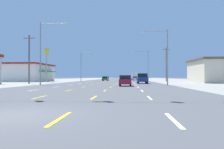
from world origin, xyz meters
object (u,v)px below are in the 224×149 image
at_px(suv_far_right_near, 142,78).
at_px(streetlight_right_row_0, 164,52).
at_px(hatchback_inner_right_nearest, 125,81).
at_px(box_truck_far_right_farther, 134,76).
at_px(sedan_inner_right_mid, 126,79).
at_px(suv_inner_right_farthest, 127,78).
at_px(streetlight_left_row_1, 83,64).
at_px(hatchback_far_left_distant_a, 107,78).
at_px(sedan_inner_left_midfar, 105,79).
at_px(streetlight_right_row_1, 146,63).
at_px(sedan_far_right_far, 135,78).
at_px(streetlight_left_row_0, 43,48).
at_px(pole_sign_left_row_1, 47,56).

distance_m(suv_far_right_near, streetlight_right_row_0, 10.43).
relative_size(hatchback_inner_right_nearest, box_truck_far_right_farther, 0.54).
relative_size(sedan_inner_right_mid, streetlight_right_row_0, 0.51).
bearing_deg(suv_inner_right_farthest, streetlight_left_row_1, -113.40).
bearing_deg(streetlight_left_row_1, hatchback_far_left_distant_a, 87.74).
bearing_deg(sedan_inner_left_midfar, streetlight_right_row_1, -25.66).
bearing_deg(sedan_far_right_far, streetlight_right_row_1, -81.10).
xyz_separation_m(sedan_far_right_far, streetlight_left_row_1, (-16.47, -17.38, 4.46)).
xyz_separation_m(box_truck_far_right_farther, streetlight_left_row_0, (-16.59, -62.70, 4.10)).
relative_size(hatchback_far_left_distant_a, streetlight_left_row_1, 0.44).
xyz_separation_m(suv_far_right_near, streetlight_left_row_1, (-16.42, 24.20, 4.19)).
xyz_separation_m(sedan_inner_left_midfar, box_truck_far_right_farther, (10.26, 23.15, 1.08)).
xyz_separation_m(sedan_inner_right_mid, sedan_far_right_far, (3.27, 22.73, 0.00)).
bearing_deg(box_truck_far_right_farther, streetlight_left_row_0, -104.82).
distance_m(box_truck_far_right_farther, streetlight_left_row_1, 33.86).
bearing_deg(streetlight_left_row_0, streetlight_right_row_1, 60.01).
bearing_deg(sedan_far_right_far, suv_inner_right_farthest, 103.12).
height_order(suv_far_right_near, sedan_inner_left_midfar, suv_far_right_near).
distance_m(sedan_far_right_far, hatchback_far_left_distant_a, 45.23).
distance_m(pole_sign_left_row_1, streetlight_right_row_0, 30.87).
height_order(suv_inner_right_farthest, streetlight_right_row_0, streetlight_right_row_0).
height_order(sedan_inner_right_mid, suv_inner_right_farthest, suv_inner_right_farthest).
distance_m(sedan_inner_right_mid, streetlight_left_row_1, 14.93).
relative_size(sedan_inner_right_mid, sedan_far_right_far, 1.00).
xyz_separation_m(sedan_inner_left_midfar, sedan_far_right_far, (10.20, 11.17, 0.00)).
xyz_separation_m(hatchback_inner_right_nearest, streetlight_left_row_1, (-13.19, 36.81, 4.44)).
bearing_deg(streetlight_right_row_0, sedan_inner_right_mid, 102.26).
bearing_deg(hatchback_far_left_distant_a, box_truck_far_right_farther, -65.47).
relative_size(box_truck_far_right_farther, streetlight_right_row_1, 0.78).
height_order(hatchback_inner_right_nearest, streetlight_right_row_0, streetlight_right_row_0).
xyz_separation_m(box_truck_far_right_farther, streetlight_right_row_1, (2.66, -29.35, 3.60)).
bearing_deg(streetlight_right_row_0, hatchback_inner_right_nearest, -150.39).
bearing_deg(sedan_inner_left_midfar, pole_sign_left_row_1, -119.22).
distance_m(sedan_inner_left_midfar, streetlight_left_row_0, 40.39).
bearing_deg(hatchback_far_left_distant_a, streetlight_left_row_0, -91.49).
relative_size(hatchback_far_left_distant_a, pole_sign_left_row_1, 0.47).
height_order(sedan_inner_left_midfar, box_truck_far_right_farther, box_truck_far_right_farther).
height_order(pole_sign_left_row_1, streetlight_left_row_1, streetlight_left_row_1).
bearing_deg(sedan_inner_right_mid, sedan_inner_left_midfar, 120.92).
relative_size(sedan_inner_right_mid, streetlight_left_row_0, 0.44).
bearing_deg(streetlight_left_row_1, box_truck_far_right_farther, 60.60).
bearing_deg(pole_sign_left_row_1, hatchback_inner_right_nearest, -48.34).
relative_size(pole_sign_left_row_1, streetlight_right_row_1, 0.89).
bearing_deg(sedan_inner_right_mid, hatchback_inner_right_nearest, -90.02).
xyz_separation_m(sedan_far_right_far, pole_sign_left_row_1, (-22.30, -32.82, 5.62)).
bearing_deg(pole_sign_left_row_1, sedan_far_right_far, 55.80).
xyz_separation_m(suv_far_right_near, box_truck_far_right_farther, (0.11, 53.55, 0.81)).
bearing_deg(streetlight_left_row_1, suv_inner_right_farthest, 66.60).
relative_size(hatchback_far_left_distant_a, streetlight_right_row_1, 0.42).
height_order(sedan_inner_right_mid, sedan_far_right_far, same).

